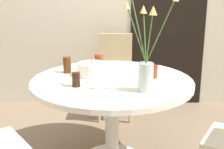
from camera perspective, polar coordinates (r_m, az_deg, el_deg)
doorway_panel at (r=3.86m, az=10.23°, el=9.30°), size 0.90×0.01×2.05m
dining_table at (r=2.51m, az=0.00°, el=-3.59°), size 1.28×1.28×0.74m
chair_near_front at (r=3.54m, az=0.58°, el=0.86°), size 0.41×0.41×0.93m
birthday_cake at (r=2.57m, az=-3.69°, el=0.97°), size 0.24×0.24×0.15m
flower_vase at (r=2.15m, az=6.03°, el=2.78°), size 0.35×0.19×0.74m
side_plate at (r=2.72m, az=1.73°, el=0.77°), size 0.18×0.18×0.01m
drink_glass_0 at (r=2.78m, az=-2.40°, el=2.39°), size 0.08×0.08×0.13m
drink_glass_1 at (r=2.30m, az=-6.59°, el=-0.91°), size 0.06×0.06×0.11m
drink_glass_2 at (r=2.52m, az=7.62°, el=0.55°), size 0.07×0.07×0.10m
drink_glass_3 at (r=2.67m, az=-8.21°, el=1.76°), size 0.07×0.07×0.14m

